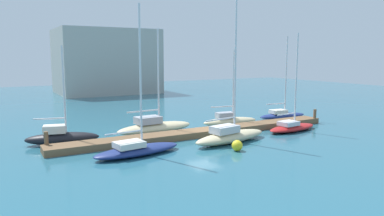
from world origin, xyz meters
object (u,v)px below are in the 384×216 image
object	(u,v)px
sailboat_1	(137,148)
mooring_buoy_orange	(59,133)
sailboat_0	(62,137)
harbor_building_distant	(106,62)
sailboat_5	(292,126)
sailboat_6	(282,114)
sailboat_4	(230,120)
sailboat_2	(155,126)
sailboat_3	(230,135)
mooring_buoy_yellow	(237,146)

from	to	relation	value
sailboat_1	mooring_buoy_orange	xyz separation A→B (m)	(-3.49, 8.55, -0.21)
sailboat_0	harbor_building_distant	xyz separation A→B (m)	(13.86, 36.05, 4.91)
sailboat_5	sailboat_6	size ratio (longest dim) A/B	0.99
sailboat_4	harbor_building_distant	world-z (taller)	harbor_building_distant
sailboat_5	mooring_buoy_orange	distance (m)	19.58
sailboat_2	sailboat_3	bearing A→B (deg)	-63.20
sailboat_5	sailboat_4	bearing A→B (deg)	118.11
sailboat_2	mooring_buoy_yellow	size ratio (longest dim) A/B	11.48
sailboat_0	sailboat_6	world-z (taller)	sailboat_6
sailboat_5	mooring_buoy_yellow	bearing A→B (deg)	-166.11
sailboat_4	mooring_buoy_yellow	size ratio (longest dim) A/B	9.28
harbor_building_distant	mooring_buoy_orange	bearing A→B (deg)	-112.38
mooring_buoy_orange	mooring_buoy_yellow	bearing A→B (deg)	-48.01
mooring_buoy_yellow	sailboat_2	bearing A→B (deg)	107.93
sailboat_3	mooring_buoy_yellow	size ratio (longest dim) A/B	13.91
sailboat_5	sailboat_2	bearing A→B (deg)	148.08
mooring_buoy_orange	mooring_buoy_yellow	world-z (taller)	mooring_buoy_yellow
sailboat_2	mooring_buoy_yellow	distance (m)	8.49
sailboat_0	sailboat_5	xyz separation A→B (m)	(18.19, -4.83, -0.15)
mooring_buoy_orange	mooring_buoy_yellow	xyz separation A→B (m)	(9.84, -10.93, 0.12)
sailboat_1	harbor_building_distant	size ratio (longest dim) A/B	0.59
sailboat_4	sailboat_6	size ratio (longest dim) A/B	0.83
sailboat_5	mooring_buoy_yellow	xyz separation A→B (m)	(-8.09, -3.05, -0.05)
sailboat_0	mooring_buoy_orange	distance (m)	3.08
sailboat_2	harbor_building_distant	size ratio (longest dim) A/B	0.53
sailboat_6	harbor_building_distant	bearing A→B (deg)	107.80
sailboat_1	mooring_buoy_yellow	size ratio (longest dim) A/B	12.86
sailboat_2	mooring_buoy_orange	xyz separation A→B (m)	(-7.22, 2.86, -0.33)
sailboat_4	mooring_buoy_yellow	distance (m)	9.11
sailboat_4	harbor_building_distant	xyz separation A→B (m)	(-1.08, 36.21, 4.96)
sailboat_2	mooring_buoy_orange	bearing A→B (deg)	153.29
sailboat_1	harbor_building_distant	bearing A→B (deg)	68.96
sailboat_3	mooring_buoy_orange	bearing A→B (deg)	131.52
sailboat_2	sailboat_6	distance (m)	14.46
sailboat_1	mooring_buoy_orange	distance (m)	9.23
sailboat_3	sailboat_6	size ratio (longest dim) A/B	1.25
sailboat_3	harbor_building_distant	xyz separation A→B (m)	(2.73, 41.68, 4.90)
sailboat_4	mooring_buoy_yellow	bearing A→B (deg)	-114.83
harbor_building_distant	mooring_buoy_yellow	bearing A→B (deg)	-94.88
sailboat_0	harbor_building_distant	size ratio (longest dim) A/B	0.44
sailboat_2	mooring_buoy_yellow	bearing A→B (deg)	-77.19
sailboat_1	sailboat_5	size ratio (longest dim) A/B	1.16
sailboat_0	sailboat_5	bearing A→B (deg)	-1.44
harbor_building_distant	sailboat_6	bearing A→B (deg)	-77.21
sailboat_2	sailboat_6	size ratio (longest dim) A/B	1.03
mooring_buoy_orange	sailboat_6	bearing A→B (deg)	-7.01
sailboat_0	sailboat_2	world-z (taller)	sailboat_2
sailboat_2	mooring_buoy_orange	world-z (taller)	sailboat_2
sailboat_1	sailboat_4	xyz separation A→B (m)	(11.18, 5.34, 0.06)
sailboat_3	sailboat_0	bearing A→B (deg)	143.33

